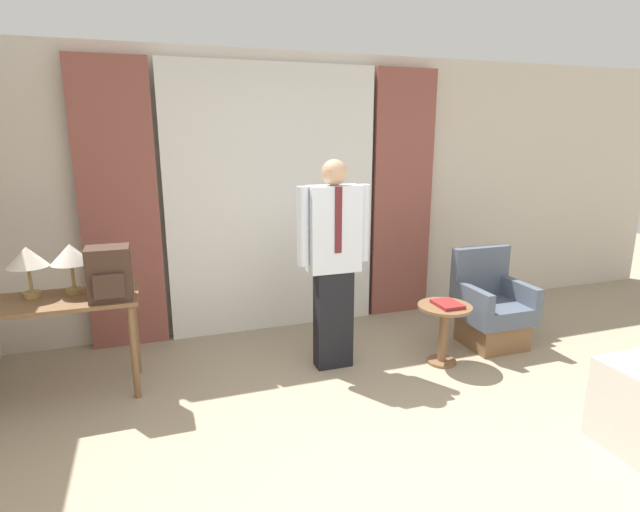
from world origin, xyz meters
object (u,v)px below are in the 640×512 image
object	(u,v)px
table_lamp_right	(70,256)
table_lamp_left	(27,259)
person	(334,258)
desk	(54,315)
side_table	(444,324)
backpack	(109,274)
armchair	(491,310)
book	(448,304)

from	to	relation	value
table_lamp_right	table_lamp_left	bearing A→B (deg)	180.00
table_lamp_right	person	world-z (taller)	person
desk	side_table	xyz separation A→B (m)	(3.03, -0.45, -0.29)
table_lamp_left	backpack	xyz separation A→B (m)	(0.56, -0.24, -0.10)
desk	backpack	xyz separation A→B (m)	(0.42, -0.13, 0.31)
table_lamp_right	person	xyz separation A→B (m)	(1.97, -0.29, -0.10)
armchair	side_table	size ratio (longest dim) A/B	1.70
desk	armchair	size ratio (longest dim) A/B	1.33
desk	armchair	world-z (taller)	armchair
armchair	side_table	world-z (taller)	armchair
table_lamp_left	person	world-z (taller)	person
person	table_lamp_left	bearing A→B (deg)	172.59
table_lamp_left	side_table	xyz separation A→B (m)	(3.17, -0.56, -0.70)
desk	table_lamp_right	bearing A→B (deg)	37.98
side_table	table_lamp_left	bearing A→B (deg)	170.01
backpack	person	world-z (taller)	person
desk	table_lamp_right	xyz separation A→B (m)	(0.14, 0.11, 0.41)
book	table_lamp_left	bearing A→B (deg)	169.74
book	backpack	bearing A→B (deg)	172.71
side_table	person	bearing A→B (deg)	163.78
backpack	person	size ratio (longest dim) A/B	0.22
side_table	book	bearing A→B (deg)	-55.15
person	side_table	bearing A→B (deg)	-16.22
backpack	book	xyz separation A→B (m)	(2.62, -0.34, -0.42)
person	armchair	size ratio (longest dim) A/B	1.95
table_lamp_left	person	distance (m)	2.28
backpack	side_table	distance (m)	2.70
backpack	armchair	world-z (taller)	backpack
desk	table_lamp_left	distance (m)	0.45
armchair	book	xyz separation A→B (m)	(-0.64, -0.24, 0.21)
side_table	backpack	bearing A→B (deg)	173.06
backpack	side_table	bearing A→B (deg)	-6.94
person	table_lamp_right	bearing A→B (deg)	171.54
table_lamp_left	armchair	distance (m)	3.90
desk	side_table	size ratio (longest dim) A/B	2.25
armchair	person	bearing A→B (deg)	178.38
desk	side_table	bearing A→B (deg)	-8.41
table_lamp_left	backpack	world-z (taller)	backpack
person	side_table	world-z (taller)	person
table_lamp_right	side_table	distance (m)	3.02
person	side_table	distance (m)	1.12
side_table	desk	bearing A→B (deg)	171.59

